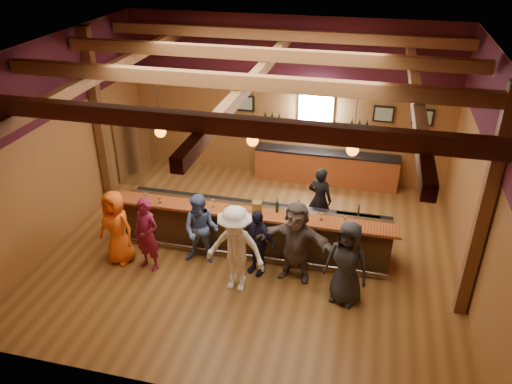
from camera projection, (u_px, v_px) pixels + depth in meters
The scene contains 27 objects.
room at pixel (253, 115), 9.88m from camera, with size 9.04×9.00×4.52m.
bar_counter at pixel (255, 227), 11.25m from camera, with size 6.30×1.07×1.11m.
back_bar_cabinet at pixel (326, 167), 14.07m from camera, with size 4.00×0.52×0.95m.
window at pixel (316, 110), 13.59m from camera, with size 0.95×0.09×0.95m.
framed_pictures at pixel (348, 111), 13.38m from camera, with size 5.35×0.05×0.45m.
wine_shelves at pixel (315, 126), 13.74m from camera, with size 3.00×0.18×0.30m.
pendant_lights at pixel (253, 140), 10.08m from camera, with size 4.24×0.24×1.37m.
stainless_fridge at pixel (134, 151), 14.01m from camera, with size 0.70×0.70×1.80m, color silver.
customer_orange at pixel (117, 227), 10.64m from camera, with size 0.83×0.54×1.70m, color orange.
customer_redvest at pixel (147, 235), 10.42m from camera, with size 0.61×0.40×1.68m, color maroon.
customer_denim at pixel (201, 230), 10.64m from camera, with size 0.79×0.62×1.63m, color #536DA6.
customer_white at pixel (235, 249), 9.77m from camera, with size 1.22×0.70×1.89m, color white.
customer_navy at pixel (257, 242), 10.34m from camera, with size 0.88×0.37×1.51m, color #1B1932.
customer_brown at pixel (296, 242), 10.10m from camera, with size 1.66×0.53×1.80m, color #5C4E49.
customer_dark at pixel (347, 263), 9.48m from camera, with size 0.87×0.57×1.78m, color #242527.
bartender at pixel (320, 199), 11.78m from camera, with size 0.59×0.39×1.63m, color black.
ice_bucket at pixel (257, 207), 10.66m from camera, with size 0.22×0.22×0.24m, color brown.
bottle_a at pixel (277, 207), 10.64m from camera, with size 0.07×0.07×0.32m.
bottle_b at pixel (298, 209), 10.53m from camera, with size 0.08×0.08×0.36m.
glass_a at pixel (145, 195), 11.11m from camera, with size 0.08×0.08×0.19m.
glass_b at pixel (159, 198), 10.99m from camera, with size 0.08×0.08×0.17m.
glass_c at pixel (191, 200), 10.92m from camera, with size 0.07×0.07×0.16m.
glass_d at pixel (213, 201), 10.82m from camera, with size 0.09×0.09×0.20m.
glass_e at pixel (227, 206), 10.71m from camera, with size 0.07×0.07×0.16m.
glass_f at pixel (288, 211), 10.46m from camera, with size 0.08×0.08×0.19m.
glass_g at pixel (322, 215), 10.37m from camera, with size 0.08×0.08×0.18m.
glass_h at pixel (345, 218), 10.21m from camera, with size 0.09×0.09×0.19m.
Camera 1 is at (2.26, -9.06, 6.64)m, focal length 35.00 mm.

